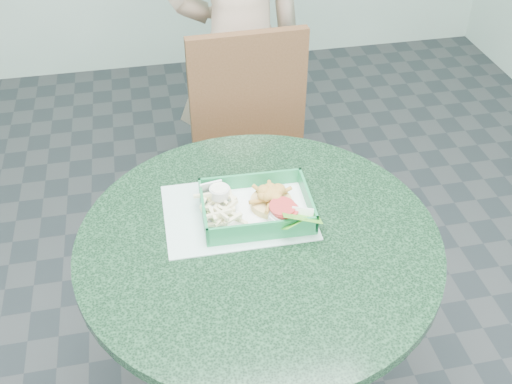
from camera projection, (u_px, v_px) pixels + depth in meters
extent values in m
cylinder|color=black|center=(258.00, 333.00, 1.75)|extent=(0.09, 0.09, 0.70)
cylinder|color=black|center=(259.00, 247.00, 1.53)|extent=(0.92, 0.92, 0.03)
cube|color=#57331D|center=(259.00, 177.00, 2.22)|extent=(0.44, 0.44, 0.04)
cube|color=#57331D|center=(248.00, 91.00, 2.21)|extent=(0.44, 0.04, 0.46)
cube|color=#57331D|center=(219.00, 264.00, 2.20)|extent=(0.04, 0.04, 0.43)
cube|color=#57331D|center=(318.00, 250.00, 2.25)|extent=(0.04, 0.04, 0.43)
cube|color=#57331D|center=(205.00, 200.00, 2.48)|extent=(0.04, 0.04, 0.43)
cube|color=#57331D|center=(293.00, 188.00, 2.54)|extent=(0.04, 0.04, 0.43)
imported|color=#CDAC90|center=(240.00, 46.00, 2.35)|extent=(0.62, 0.46, 1.54)
cube|color=#ACCFC4|center=(238.00, 218.00, 1.59)|extent=(0.39, 0.29, 0.00)
cube|color=#1C7B44|center=(256.00, 218.00, 1.58)|extent=(0.28, 0.21, 0.01)
cube|color=white|center=(256.00, 217.00, 1.58)|extent=(0.27, 0.19, 0.00)
cube|color=#1C7B44|center=(249.00, 187.00, 1.64)|extent=(0.28, 0.01, 0.05)
cube|color=#1C7B44|center=(264.00, 236.00, 1.49)|extent=(0.28, 0.01, 0.05)
cube|color=#1C7B44|center=(307.00, 204.00, 1.58)|extent=(0.01, 0.21, 0.05)
cube|color=#1C7B44|center=(204.00, 217.00, 1.54)|extent=(0.01, 0.21, 0.05)
cylinder|color=tan|center=(271.00, 208.00, 1.58)|extent=(0.11, 0.11, 0.02)
cylinder|color=silver|center=(219.00, 199.00, 1.58)|extent=(0.05, 0.05, 0.03)
cylinder|color=white|center=(219.00, 194.00, 1.57)|extent=(0.05, 0.05, 0.00)
cylinder|color=white|center=(284.00, 221.00, 1.54)|extent=(0.08, 0.08, 0.03)
torus|color=silver|center=(284.00, 216.00, 1.53)|extent=(0.07, 0.07, 0.01)
cylinder|color=red|center=(284.00, 214.00, 1.52)|extent=(0.07, 0.07, 0.01)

